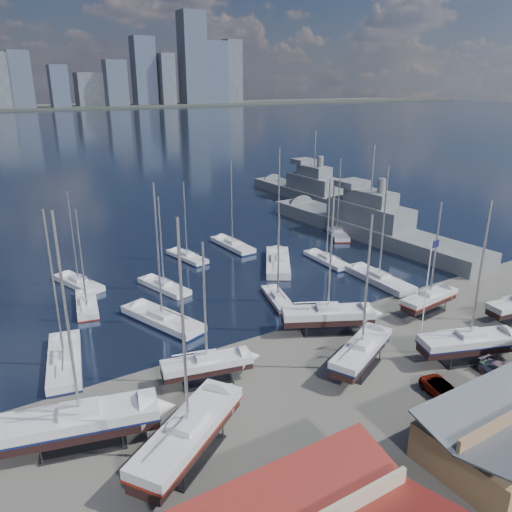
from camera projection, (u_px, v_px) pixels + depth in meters
ground at (357, 362)px, 50.61m from camera, size 1400.00×1400.00×0.00m
water at (2, 130)px, 299.71m from camera, size 1400.00×600.00×0.40m
shed_grey at (507, 434)px, 37.05m from camera, size 12.60×8.40×4.17m
sailboat_cradle_0 at (81, 421)px, 38.33m from camera, size 12.28×6.13×18.89m
sailboat_cradle_1 at (189, 433)px, 37.04m from camera, size 11.58×9.34×18.79m
sailboat_cradle_2 at (207, 364)px, 46.62m from camera, size 8.76×4.14×13.96m
sailboat_cradle_3 at (362, 350)px, 48.83m from camera, size 9.99×6.55×15.76m
sailboat_cradle_4 at (328, 315)px, 56.18m from camera, size 10.45×7.22×16.70m
sailboat_cradle_5 at (469, 342)px, 50.29m from camera, size 10.69×6.32×16.65m
sailboat_cradle_6 at (430, 298)px, 60.81m from camera, size 8.77×3.21×14.03m
sailboat_moored_0 at (65, 362)px, 50.03m from camera, size 5.46×11.68×16.84m
sailboat_moored_1 at (87, 305)px, 62.94m from camera, size 4.18×9.20×13.29m
sailboat_moored_2 at (79, 284)px, 69.58m from camera, size 5.29×9.65×14.04m
sailboat_moored_3 at (163, 321)px, 58.76m from camera, size 6.87×12.15×17.52m
sailboat_moored_4 at (164, 287)px, 68.42m from camera, size 4.74×9.32×13.55m
sailboat_moored_5 at (187, 258)px, 80.04m from camera, size 3.96×9.07×13.12m
sailboat_moored_6 at (278, 299)px, 64.61m from camera, size 4.47×8.44×12.16m
sailboat_moored_7 at (278, 264)px, 77.08m from camera, size 9.79×12.44×18.96m
sailboat_moored_8 at (232, 246)px, 85.73m from camera, size 3.42×10.57×15.60m
sailboat_moored_9 at (379, 280)px, 70.73m from camera, size 3.83×11.68×17.40m
sailboat_moored_10 at (326, 261)px, 78.61m from camera, size 3.09×9.46×13.96m
sailboat_moored_11 at (337, 234)px, 92.64m from camera, size 7.17×10.02×14.80m
naval_ship_east at (368, 228)px, 91.77m from camera, size 9.54×47.50×18.25m
naval_ship_west at (313, 194)px, 119.87m from camera, size 6.90×42.90×17.86m
car_a at (376, 460)px, 36.47m from camera, size 2.06×4.32×1.42m
car_b at (450, 417)px, 41.39m from camera, size 4.12×2.65×1.28m
car_c at (445, 391)px, 44.70m from camera, size 3.23×5.30×1.37m
car_d at (505, 374)px, 47.27m from camera, size 2.27×5.18×1.48m
flagpole at (427, 289)px, 50.28m from camera, size 1.10×0.12×12.48m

